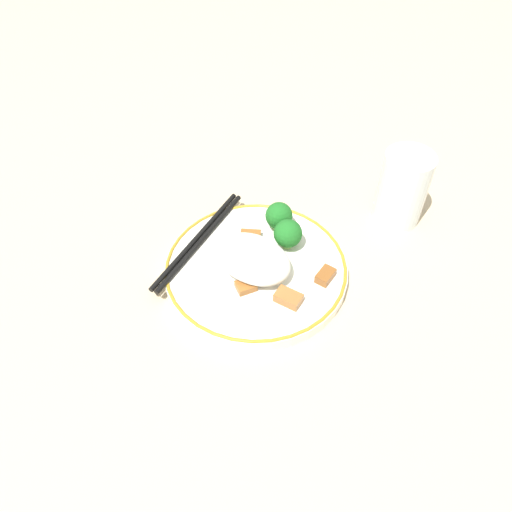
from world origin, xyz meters
The scene contains 11 objects.
ground_plane centered at (0.00, 0.00, 0.00)m, with size 3.00×3.00×0.00m, color #C6B28E.
plate centered at (0.00, 0.00, 0.01)m, with size 0.26×0.26×0.02m.
rice_mound centered at (0.00, -0.01, 0.04)m, with size 0.11×0.08×0.04m.
broccoli_back_left centered at (0.01, 0.06, 0.04)m, with size 0.04×0.04×0.05m.
broccoli_back_center centered at (-0.02, 0.08, 0.04)m, with size 0.04×0.04×0.05m.
meat_near_front centered at (0.01, -0.04, 0.02)m, with size 0.03×0.03×0.01m.
meat_near_left centered at (0.09, 0.04, 0.02)m, with size 0.02×0.03×0.01m.
meat_near_right centered at (-0.04, 0.04, 0.02)m, with size 0.04×0.04×0.01m.
meat_near_back centered at (0.07, -0.03, 0.02)m, with size 0.04×0.02×0.01m.
chopsticks centered at (-0.09, -0.01, 0.02)m, with size 0.04×0.22×0.01m.
drinking_glass centered at (0.11, 0.23, 0.06)m, with size 0.07×0.07×0.12m.
Camera 1 is at (0.27, -0.37, 0.54)m, focal length 35.00 mm.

